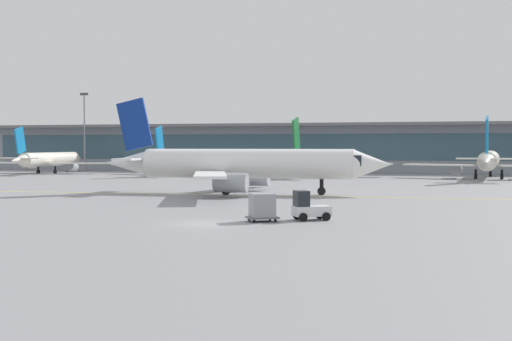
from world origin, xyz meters
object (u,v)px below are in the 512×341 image
(gate_airplane_1, at_px, (182,160))
(gate_airplane_3, at_px, (489,161))
(baggage_tug, at_px, (308,208))
(apron_light_mast_0, at_px, (85,128))
(cargo_dolly_lead, at_px, (262,206))
(gate_airplane_0, at_px, (50,160))
(taxiing_regional_jet, at_px, (244,165))
(gate_airplane_2, at_px, (314,159))

(gate_airplane_1, relative_size, gate_airplane_3, 0.90)
(baggage_tug, xyz_separation_m, apron_light_mast_0, (-63.84, 83.15, 7.92))
(baggage_tug, height_order, cargo_dolly_lead, baggage_tug)
(gate_airplane_0, relative_size, cargo_dolly_lead, 9.84)
(gate_airplane_1, relative_size, taxiing_regional_jet, 0.80)
(gate_airplane_1, height_order, gate_airplane_2, gate_airplane_2)
(taxiing_regional_jet, height_order, apron_light_mast_0, apron_light_mast_0)
(taxiing_regional_jet, bearing_deg, apron_light_mast_0, 128.52)
(gate_airplane_3, height_order, taxiing_regional_jet, taxiing_regional_jet)
(taxiing_regional_jet, xyz_separation_m, baggage_tug, (11.79, -24.23, -2.29))
(gate_airplane_2, distance_m, taxiing_regional_jet, 44.70)
(gate_airplane_0, relative_size, apron_light_mast_0, 1.59)
(gate_airplane_2, relative_size, apron_light_mast_0, 1.80)
(gate_airplane_2, bearing_deg, gate_airplane_0, 94.95)
(baggage_tug, bearing_deg, gate_airplane_0, 103.19)
(baggage_tug, bearing_deg, gate_airplane_3, 46.98)
(cargo_dolly_lead, height_order, apron_light_mast_0, apron_light_mast_0)
(gate_airplane_3, xyz_separation_m, baggage_tug, (-15.94, -66.61, -1.94))
(gate_airplane_1, xyz_separation_m, baggage_tug, (36.47, -68.77, -1.66))
(apron_light_mast_0, bearing_deg, taxiing_regional_jet, -48.55)
(gate_airplane_0, xyz_separation_m, baggage_tug, (62.46, -67.58, -1.67))
(gate_airplane_1, bearing_deg, taxiing_regional_jet, -151.38)
(gate_airplane_3, bearing_deg, taxiing_regional_jet, 151.81)
(gate_airplane_2, distance_m, gate_airplane_3, 28.42)
(cargo_dolly_lead, bearing_deg, apron_light_mast_0, 96.13)
(gate_airplane_1, xyz_separation_m, cargo_dolly_lead, (33.54, -70.43, -1.50))
(gate_airplane_0, xyz_separation_m, cargo_dolly_lead, (59.53, -69.24, -1.50))
(apron_light_mast_0, bearing_deg, gate_airplane_2, -15.46)
(gate_airplane_0, bearing_deg, taxiing_regional_jet, -133.32)
(gate_airplane_0, bearing_deg, baggage_tug, -140.02)
(gate_airplane_1, height_order, taxiing_regional_jet, taxiing_regional_jet)
(gate_airplane_1, distance_m, taxiing_regional_jet, 50.93)
(gate_airplane_3, height_order, baggage_tug, gate_airplane_3)
(gate_airplane_0, height_order, gate_airplane_3, gate_airplane_3)
(gate_airplane_3, relative_size, baggage_tug, 9.68)
(gate_airplane_0, distance_m, baggage_tug, 92.04)
(baggage_tug, bearing_deg, gate_airplane_2, 70.63)
(baggage_tug, bearing_deg, apron_light_mast_0, 97.96)
(gate_airplane_2, relative_size, taxiing_regional_jet, 0.91)
(cargo_dolly_lead, bearing_deg, gate_airplane_0, 101.14)
(gate_airplane_3, distance_m, baggage_tug, 68.52)
(gate_airplane_2, height_order, cargo_dolly_lead, gate_airplane_2)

